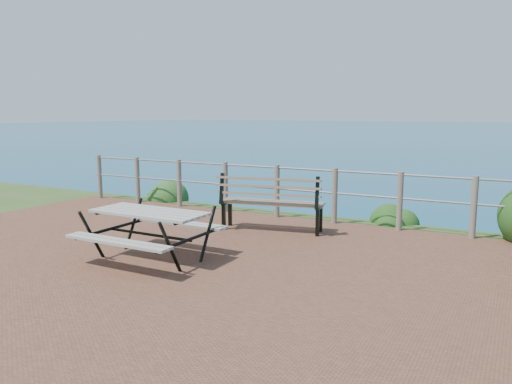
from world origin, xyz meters
TOP-DOWN VIEW (x-y plane):
  - ground at (0.00, 0.00)m, footprint 10.00×7.00m
  - safety_railing at (0.00, 3.35)m, footprint 9.40×0.10m
  - picnic_table at (-0.29, 0.03)m, footprint 1.59×1.38m
  - park_bench at (0.41, 2.31)m, footprint 1.79×0.78m
  - shrub_lip_west at (-3.32, 4.01)m, footprint 0.88×0.88m
  - shrub_lip_east at (2.11, 3.99)m, footprint 0.77×0.77m

SIDE VIEW (x-z plane):
  - ground at x=0.00m, z-range -0.06..0.06m
  - shrub_lip_west at x=-3.32m, z-range -0.33..0.33m
  - shrub_lip_east at x=2.11m, z-range -0.25..0.25m
  - picnic_table at x=-0.29m, z-range 0.10..0.77m
  - safety_railing at x=0.00m, z-range 0.07..1.07m
  - park_bench at x=0.41m, z-range 0.16..1.14m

